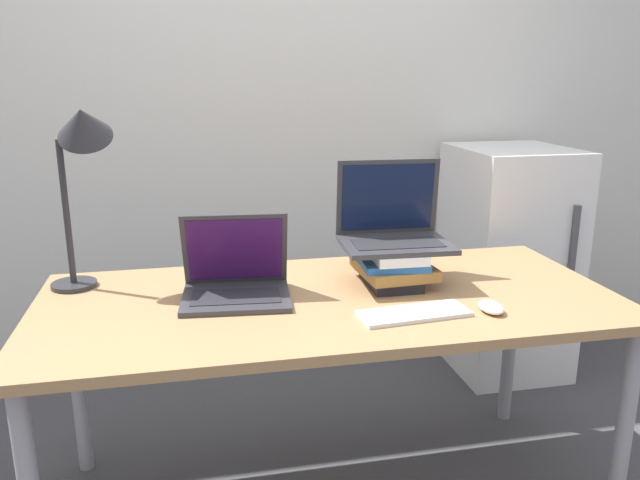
{
  "coord_description": "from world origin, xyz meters",
  "views": [
    {
      "loc": [
        -0.4,
        -1.35,
        1.38
      ],
      "look_at": [
        -0.03,
        0.4,
        0.89
      ],
      "focal_mm": 35.0,
      "sensor_mm": 36.0,
      "label": 1
    }
  ],
  "objects_px": {
    "wireless_keyboard": "(414,313)",
    "desk_lamp": "(81,145)",
    "book_stack": "(392,265)",
    "mini_fridge": "(506,260)",
    "laptop_left": "(236,281)",
    "mouse": "(491,307)",
    "laptop_on_books": "(393,228)"
  },
  "relations": [
    {
      "from": "laptop_on_books",
      "to": "laptop_left",
      "type": "bearing_deg",
      "value": -173.45
    },
    {
      "from": "book_stack",
      "to": "wireless_keyboard",
      "type": "bearing_deg",
      "value": -95.31
    },
    {
      "from": "laptop_on_books",
      "to": "mini_fridge",
      "type": "xyz_separation_m",
      "value": [
        0.8,
        0.69,
        -0.36
      ]
    },
    {
      "from": "laptop_left",
      "to": "mini_fridge",
      "type": "distance_m",
      "value": 1.53
    },
    {
      "from": "desk_lamp",
      "to": "mini_fridge",
      "type": "height_order",
      "value": "desk_lamp"
    },
    {
      "from": "book_stack",
      "to": "desk_lamp",
      "type": "bearing_deg",
      "value": 171.09
    },
    {
      "from": "laptop_left",
      "to": "desk_lamp",
      "type": "height_order",
      "value": "desk_lamp"
    },
    {
      "from": "wireless_keyboard",
      "to": "desk_lamp",
      "type": "height_order",
      "value": "desk_lamp"
    },
    {
      "from": "laptop_on_books",
      "to": "mini_fridge",
      "type": "relative_size",
      "value": 0.34
    },
    {
      "from": "laptop_on_books",
      "to": "desk_lamp",
      "type": "distance_m",
      "value": 0.99
    },
    {
      "from": "wireless_keyboard",
      "to": "mini_fridge",
      "type": "distance_m",
      "value": 1.32
    },
    {
      "from": "wireless_keyboard",
      "to": "book_stack",
      "type": "bearing_deg",
      "value": 84.69
    },
    {
      "from": "book_stack",
      "to": "laptop_on_books",
      "type": "relative_size",
      "value": 0.77
    },
    {
      "from": "mouse",
      "to": "mini_fridge",
      "type": "xyz_separation_m",
      "value": [
        0.61,
        1.02,
        -0.2
      ]
    },
    {
      "from": "mouse",
      "to": "desk_lamp",
      "type": "height_order",
      "value": "desk_lamp"
    },
    {
      "from": "mouse",
      "to": "mini_fridge",
      "type": "height_order",
      "value": "mini_fridge"
    },
    {
      "from": "wireless_keyboard",
      "to": "mouse",
      "type": "distance_m",
      "value": 0.23
    },
    {
      "from": "desk_lamp",
      "to": "mini_fridge",
      "type": "relative_size",
      "value": 0.58
    },
    {
      "from": "laptop_left",
      "to": "mouse",
      "type": "bearing_deg",
      "value": -21.26
    },
    {
      "from": "mouse",
      "to": "book_stack",
      "type": "bearing_deg",
      "value": 124.24
    },
    {
      "from": "laptop_left",
      "to": "wireless_keyboard",
      "type": "xyz_separation_m",
      "value": [
        0.48,
        -0.25,
        -0.04
      ]
    },
    {
      "from": "wireless_keyboard",
      "to": "desk_lamp",
      "type": "bearing_deg",
      "value": 155.17
    },
    {
      "from": "mouse",
      "to": "desk_lamp",
      "type": "relative_size",
      "value": 0.17
    },
    {
      "from": "laptop_left",
      "to": "book_stack",
      "type": "relative_size",
      "value": 1.25
    },
    {
      "from": "laptop_left",
      "to": "wireless_keyboard",
      "type": "relative_size",
      "value": 1.06
    },
    {
      "from": "laptop_on_books",
      "to": "desk_lamp",
      "type": "height_order",
      "value": "desk_lamp"
    },
    {
      "from": "wireless_keyboard",
      "to": "desk_lamp",
      "type": "distance_m",
      "value": 1.09
    },
    {
      "from": "wireless_keyboard",
      "to": "laptop_left",
      "type": "bearing_deg",
      "value": 151.96
    },
    {
      "from": "laptop_left",
      "to": "desk_lamp",
      "type": "xyz_separation_m",
      "value": [
        -0.43,
        0.17,
        0.4
      ]
    },
    {
      "from": "mouse",
      "to": "mini_fridge",
      "type": "relative_size",
      "value": 0.1
    },
    {
      "from": "book_stack",
      "to": "mini_fridge",
      "type": "bearing_deg",
      "value": 41.9
    },
    {
      "from": "wireless_keyboard",
      "to": "laptop_on_books",
      "type": "bearing_deg",
      "value": 83.16
    }
  ]
}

